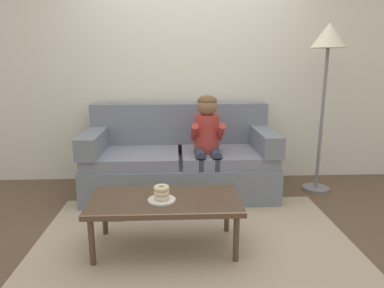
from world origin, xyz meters
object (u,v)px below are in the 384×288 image
object	(u,v)px
couch	(180,162)
donut	(162,197)
coffee_table	(165,204)
toy_controller	(115,218)
person_child	(207,138)
floor_lamp	(328,51)

from	to	relation	value
couch	donut	world-z (taller)	couch
coffee_table	toy_controller	bearing A→B (deg)	134.14
coffee_table	donut	world-z (taller)	donut
person_child	donut	xyz separation A→B (m)	(-0.44, -1.04, -0.23)
couch	person_child	size ratio (longest dim) A/B	1.84
coffee_table	donut	xyz separation A→B (m)	(-0.02, -0.04, 0.07)
donut	toy_controller	world-z (taller)	donut
couch	toy_controller	xyz separation A→B (m)	(-0.61, -0.72, -0.32)
person_child	toy_controller	size ratio (longest dim) A/B	4.87
floor_lamp	couch	bearing A→B (deg)	179.80
coffee_table	toy_controller	size ratio (longest dim) A/B	5.12
donut	toy_controller	xyz separation A→B (m)	(-0.46, 0.54, -0.42)
couch	donut	distance (m)	1.26
toy_controller	donut	bearing A→B (deg)	-18.34
person_child	donut	world-z (taller)	person_child
couch	person_child	xyz separation A→B (m)	(0.28, -0.21, 0.32)
couch	toy_controller	bearing A→B (deg)	-130.66
couch	donut	size ratio (longest dim) A/B	16.92
couch	coffee_table	bearing A→B (deg)	-96.30
couch	coffee_table	size ratio (longest dim) A/B	1.76
donut	person_child	bearing A→B (deg)	67.21
couch	toy_controller	world-z (taller)	couch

